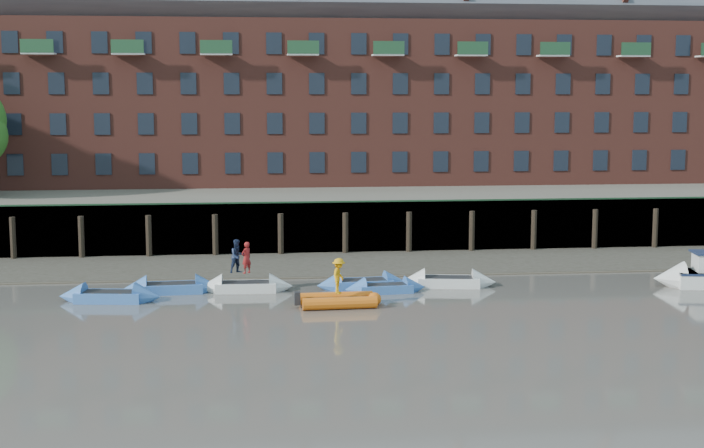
{
  "coord_description": "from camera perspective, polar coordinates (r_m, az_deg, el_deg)",
  "views": [
    {
      "loc": [
        -4.04,
        -38.01,
        9.93
      ],
      "look_at": [
        1.36,
        12.0,
        3.2
      ],
      "focal_mm": 50.0,
      "sensor_mm": 36.0,
      "label": 1
    }
  ],
  "objects": [
    {
      "name": "bank_terrace",
      "position": [
        74.58,
        -3.02,
        1.2
      ],
      "size": [
        110.0,
        28.0,
        3.2
      ],
      "primitive_type": "cube",
      "color": "#5E594D",
      "rests_on": "ground"
    },
    {
      "name": "apartment_terrace",
      "position": [
        75.17,
        -3.13,
        9.82
      ],
      "size": [
        80.6,
        15.56,
        20.98
      ],
      "color": "brown",
      "rests_on": "bank_terrace"
    },
    {
      "name": "foreshore",
      "position": [
        57.02,
        -2.01,
        -2.41
      ],
      "size": [
        110.0,
        8.0,
        0.5
      ],
      "primitive_type": "cube",
      "color": "#3D382F",
      "rests_on": "ground"
    },
    {
      "name": "person_rib_crew",
      "position": [
        45.81,
        -0.77,
        -3.04
      ],
      "size": [
        0.97,
        1.24,
        1.68
      ],
      "primitive_type": "imported",
      "rotation": [
        0.0,
        0.0,
        1.21
      ],
      "color": "orange",
      "rests_on": "rib_tender"
    },
    {
      "name": "person_rower_b",
      "position": [
        49.69,
        -6.68,
        -1.87
      ],
      "size": [
        1.05,
        0.98,
        1.72
      ],
      "primitive_type": "imported",
      "rotation": [
        0.0,
        0.0,
        0.51
      ],
      "color": "#19233F",
      "rests_on": "rowboat_3"
    },
    {
      "name": "person_rower_a",
      "position": [
        49.55,
        -6.16,
        -1.96
      ],
      "size": [
        0.69,
        0.68,
        1.6
      ],
      "primitive_type": "imported",
      "rotation": [
        0.0,
        0.0,
        3.9
      ],
      "color": "maroon",
      "rests_on": "rowboat_3"
    },
    {
      "name": "rowboat_4",
      "position": [
        50.17,
        0.61,
        -3.51
      ],
      "size": [
        4.82,
        1.77,
        1.37
      ],
      "rotation": [
        0.0,
        0.0,
        0.09
      ],
      "color": "#3A6BBA",
      "rests_on": "ground"
    },
    {
      "name": "rowboat_1",
      "position": [
        48.52,
        -13.91,
        -4.11
      ],
      "size": [
        5.06,
        2.09,
        1.42
      ],
      "rotation": [
        0.0,
        0.0,
        -0.14
      ],
      "color": "#3A6BBA",
      "rests_on": "ground"
    },
    {
      "name": "rowboat_6",
      "position": [
        51.0,
        5.63,
        -3.35
      ],
      "size": [
        5.08,
        2.17,
        1.43
      ],
      "rotation": [
        0.0,
        0.0,
        -0.16
      ],
      "color": "silver",
      "rests_on": "ground"
    },
    {
      "name": "rowboat_5",
      "position": [
        49.28,
        1.94,
        -3.75
      ],
      "size": [
        4.24,
        1.57,
        1.2
      ],
      "rotation": [
        0.0,
        0.0,
        0.09
      ],
      "color": "#3A6BBA",
      "rests_on": "ground"
    },
    {
      "name": "rowboat_2",
      "position": [
        49.99,
        -10.47,
        -3.68
      ],
      "size": [
        4.9,
        1.72,
        1.4
      ],
      "rotation": [
        0.0,
        0.0,
        0.07
      ],
      "color": "#3A6BBA",
      "rests_on": "ground"
    },
    {
      "name": "rowboat_3",
      "position": [
        49.79,
        -6.2,
        -3.64
      ],
      "size": [
        4.77,
        1.52,
        1.37
      ],
      "rotation": [
        0.0,
        0.0,
        -0.03
      ],
      "color": "silver",
      "rests_on": "ground"
    },
    {
      "name": "river_wall",
      "position": [
        61.09,
        -2.32,
        -0.23
      ],
      "size": [
        110.0,
        1.23,
        3.3
      ],
      "color": "#2D2A26",
      "rests_on": "ground"
    },
    {
      "name": "ground",
      "position": [
        39.49,
        -0.1,
        -6.94
      ],
      "size": [
        220.0,
        220.0,
        0.0
      ],
      "primitive_type": "plane",
      "color": "#5C564F",
      "rests_on": "ground"
    },
    {
      "name": "rib_tender",
      "position": [
        46.07,
        -0.62,
        -4.46
      ],
      "size": [
        3.83,
        1.95,
        0.66
      ],
      "rotation": [
        0.0,
        0.0,
        0.05
      ],
      "color": "#D95F10",
      "rests_on": "ground"
    },
    {
      "name": "motor_launch",
      "position": [
        53.74,
        19.71,
        -2.83
      ],
      "size": [
        5.9,
        2.75,
        2.34
      ],
      "rotation": [
        0.0,
        0.0,
        2.98
      ],
      "color": "silver",
      "rests_on": "ground"
    },
    {
      "name": "mud_band",
      "position": [
        53.69,
        -1.75,
        -3.04
      ],
      "size": [
        110.0,
        1.6,
        0.1
      ],
      "primitive_type": "cube",
      "color": "#4C4336",
      "rests_on": "ground"
    }
  ]
}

